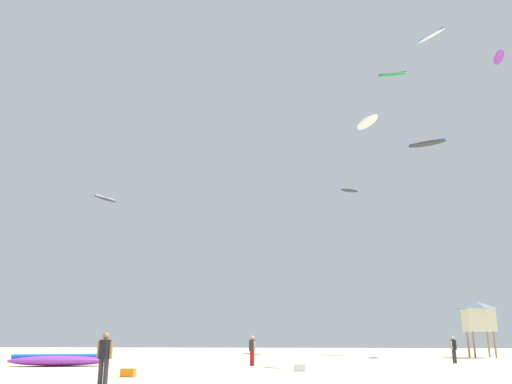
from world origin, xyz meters
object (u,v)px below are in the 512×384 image
cooler_box (300,368)px  kite_aloft_2 (427,143)px  kite_grounded_near (59,360)px  kite_aloft_6 (392,74)px  kite_aloft_7 (431,36)px  kite_aloft_1 (367,122)px  kite_aloft_4 (349,191)px  gear_bag (128,373)px  person_foreground (105,354)px  person_left (453,347)px  kite_aloft_3 (105,199)px  person_midground (252,348)px  kite_aloft_5 (499,57)px  lifeguard_tower (478,316)px

cooler_box → kite_aloft_2: kite_aloft_2 is taller
kite_grounded_near → kite_aloft_6: kite_aloft_6 is taller
kite_aloft_2 → kite_aloft_7: 17.98m
kite_aloft_1 → kite_aloft_2: 7.60m
kite_aloft_4 → kite_aloft_7: size_ratio=1.08×
cooler_box → gear_bag: same height
kite_aloft_4 → person_foreground: bearing=-107.1°
gear_bag → kite_aloft_4: (11.86, 33.34, 16.52)m
person_left → kite_aloft_2: bearing=-56.1°
gear_bag → kite_aloft_2: (19.14, 27.85, 19.57)m
kite_aloft_2 → kite_grounded_near: bearing=-140.6°
cooler_box → kite_aloft_3: kite_aloft_3 is taller
person_midground → person_left: 12.38m
kite_aloft_3 → kite_aloft_1: bearing=-0.7°
gear_bag → kite_aloft_7: size_ratio=0.27×
kite_aloft_4 → gear_bag: bearing=-109.6°
kite_aloft_4 → kite_aloft_7: (3.97, -23.13, 4.18)m
person_midground → kite_aloft_7: 23.19m
kite_aloft_3 → kite_aloft_6: size_ratio=1.07×
person_midground → kite_grounded_near: size_ratio=0.29×
kite_aloft_2 → kite_aloft_3: kite_aloft_2 is taller
gear_bag → kite_aloft_6: bearing=59.1°
cooler_box → kite_aloft_4: kite_aloft_4 is taller
kite_aloft_4 → kite_aloft_6: kite_aloft_6 is taller
person_midground → kite_aloft_2: bearing=10.5°
person_foreground → person_midground: person_foreground is taller
kite_aloft_3 → kite_aloft_5: kite_aloft_5 is taller
person_midground → kite_aloft_2: size_ratio=0.42×
kite_aloft_6 → kite_aloft_7: 17.95m
person_foreground → kite_aloft_7: 28.75m
lifeguard_tower → kite_aloft_1: bearing=120.4°
lifeguard_tower → gear_bag: lifeguard_tower is taller
lifeguard_tower → person_left: bearing=-115.9°
person_midground → person_left: (11.77, 3.84, -0.01)m
lifeguard_tower → gear_bag: bearing=-133.6°
person_left → kite_aloft_6: kite_aloft_6 is taller
person_midground → lifeguard_tower: lifeguard_tower is taller
gear_bag → person_left: bearing=37.8°
gear_bag → kite_aloft_6: (16.19, 27.09, 26.80)m
kite_grounded_near → kite_aloft_4: kite_aloft_4 is taller
gear_bag → kite_aloft_7: (15.83, 10.21, 20.69)m
kite_grounded_near → lifeguard_tower: size_ratio=1.33×
kite_aloft_4 → kite_aloft_3: bearing=-177.2°
kite_aloft_6 → kite_aloft_7: (-0.36, -16.88, -6.11)m
person_foreground → kite_aloft_1: size_ratio=0.39×
person_left → kite_aloft_3: 39.51m
lifeguard_tower → kite_grounded_near: bearing=-151.8°
cooler_box → kite_aloft_1: 36.93m
person_foreground → person_midground: 12.73m
lifeguard_tower → kite_aloft_7: size_ratio=2.01×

